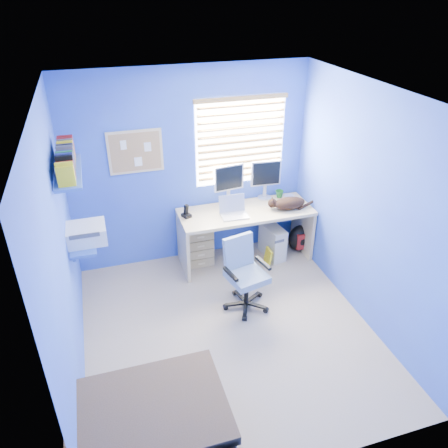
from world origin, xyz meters
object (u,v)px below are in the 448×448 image
object	(u,v)px
desk	(245,235)
office_chair	(245,282)
tower_pc	(272,241)
cat	(289,203)
laptop	(234,208)

from	to	relation	value
desk	office_chair	size ratio (longest dim) A/B	2.02
tower_pc	office_chair	bearing A→B (deg)	-137.50
cat	office_chair	distance (m)	1.27
desk	tower_pc	distance (m)	0.41
office_chair	desk	bearing A→B (deg)	70.29
desk	office_chair	world-z (taller)	office_chair
laptop	tower_pc	size ratio (longest dim) A/B	0.73
cat	tower_pc	bearing A→B (deg)	164.14
laptop	cat	size ratio (longest dim) A/B	0.79
desk	tower_pc	xyz separation A→B (m)	(0.39, -0.02, -0.14)
cat	tower_pc	xyz separation A→B (m)	(-0.17, 0.08, -0.59)
laptop	office_chair	bearing A→B (deg)	-96.97
laptop	tower_pc	xyz separation A→B (m)	(0.57, 0.07, -0.62)
laptop	office_chair	world-z (taller)	laptop
laptop	tower_pc	world-z (taller)	laptop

